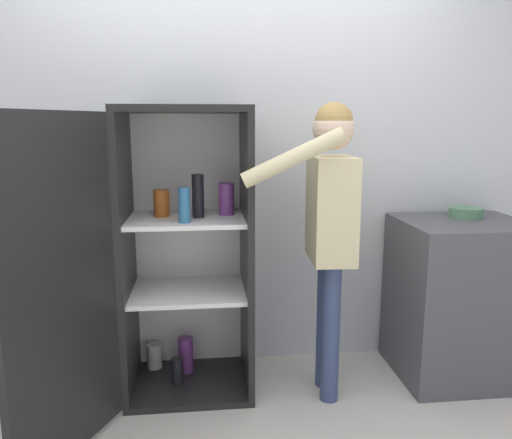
% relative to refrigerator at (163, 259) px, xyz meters
% --- Properties ---
extents(wall_back, '(7.00, 0.06, 2.55)m').
position_rel_refrigerator_xyz_m(wall_back, '(0.42, 0.42, 0.49)').
color(wall_back, silver).
rests_on(wall_back, ground_plane).
extents(refrigerator, '(1.03, 1.18, 1.58)m').
position_rel_refrigerator_xyz_m(refrigerator, '(0.00, 0.00, 0.00)').
color(refrigerator, black).
rests_on(refrigerator, ground_plane).
extents(person, '(0.62, 0.51, 1.59)m').
position_rel_refrigerator_xyz_m(person, '(0.88, -0.07, 0.25)').
color(person, '#384770').
rests_on(person, ground_plane).
extents(counter, '(0.72, 0.62, 0.94)m').
position_rel_refrigerator_xyz_m(counter, '(1.71, 0.06, -0.31)').
color(counter, '#4C4C51').
rests_on(counter, ground_plane).
extents(bowl, '(0.20, 0.20, 0.06)m').
position_rel_refrigerator_xyz_m(bowl, '(1.77, 0.17, 0.19)').
color(bowl, '#517F5B').
rests_on(bowl, counter).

